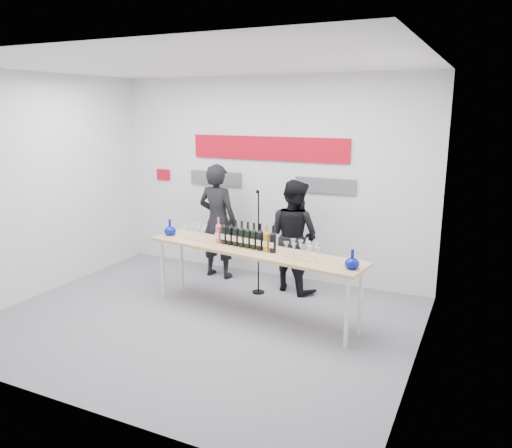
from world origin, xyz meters
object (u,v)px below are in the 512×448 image
presenter_left (218,221)px  tasting_table (252,254)px  presenter_right (294,236)px  mic_stand (258,262)px

presenter_left → tasting_table: bearing=138.8°
presenter_left → presenter_right: 1.25m
tasting_table → mic_stand: mic_stand is taller
presenter_left → presenter_right: bearing=-178.7°
presenter_left → presenter_right: presenter_left is taller
presenter_left → presenter_right: (1.25, -0.05, -0.08)m
tasting_table → mic_stand: bearing=117.8°
tasting_table → mic_stand: size_ratio=1.99×
mic_stand → presenter_right: bearing=58.2°
presenter_left → mic_stand: size_ratio=1.18×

